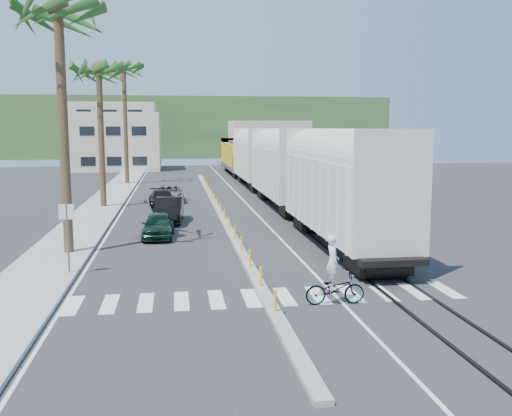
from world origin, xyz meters
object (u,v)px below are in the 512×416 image
Objects in this scene: street_sign at (67,228)px; cyclist at (334,282)px; car_lead at (158,225)px; car_second at (169,210)px.

street_sign is 1.26× the size of cyclist.
street_sign is 8.51m from car_lead.
cyclist is (5.62, -17.78, -0.00)m from car_second.
cyclist is (6.16, -12.80, 0.09)m from car_lead.
street_sign reaches higher than car_lead.
car_second is 18.65m from cyclist.
street_sign is 10.82m from cyclist.
street_sign reaches higher than car_second.
cyclist is (9.48, -5.07, -1.20)m from street_sign.
car_lead is (3.32, 7.73, -1.29)m from street_sign.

